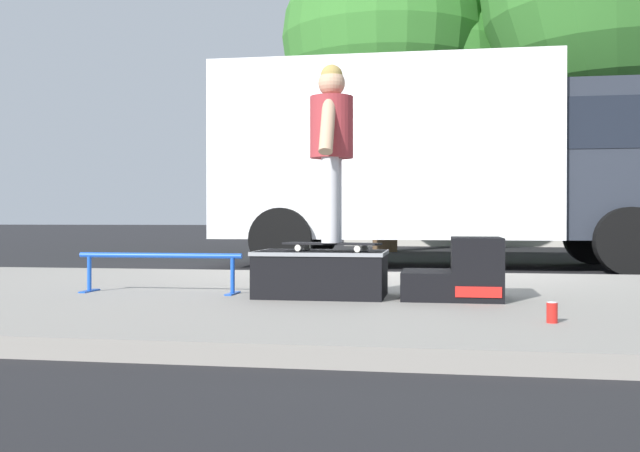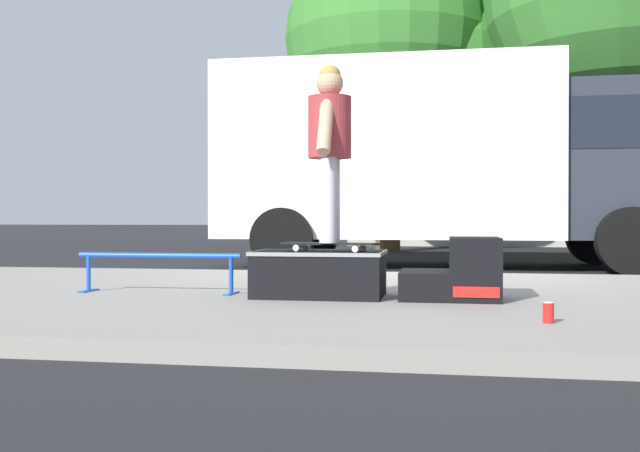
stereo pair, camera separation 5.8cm
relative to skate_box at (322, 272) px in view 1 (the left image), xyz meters
name	(u,v)px [view 1 (the left image)]	position (x,y,z in m)	size (l,w,h in m)	color
ground_plane	(400,278)	(0.45, 3.29, -0.32)	(140.00, 140.00, 0.00)	black
sidewalk_slab	(380,301)	(0.45, 0.29, -0.26)	(50.00, 5.00, 0.12)	gray
skate_box	(322,272)	(0.00, 0.00, 0.00)	(1.04, 0.67, 0.37)	black
kicker_ramp	(461,273)	(1.10, 0.00, 0.00)	(0.76, 0.62, 0.48)	black
grind_rail	(160,263)	(-1.39, 0.06, 0.06)	(1.43, 0.28, 0.34)	blue
skateboard	(332,244)	(0.09, -0.05, 0.23)	(0.80, 0.37, 0.07)	black
skater_kid	(332,138)	(0.09, -0.05, 1.07)	(0.34, 0.73, 1.41)	silver
soda_can	(552,312)	(1.60, -1.22, -0.13)	(0.07, 0.07, 0.13)	red
box_truck	(449,156)	(1.08, 5.49, 1.38)	(6.91, 2.63, 3.05)	white
street_tree_neighbour	(397,46)	(0.00, 10.56, 4.30)	(5.08, 4.62, 7.08)	brown
house_behind	(501,109)	(2.88, 17.90, 3.92)	(9.54, 8.23, 8.40)	silver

